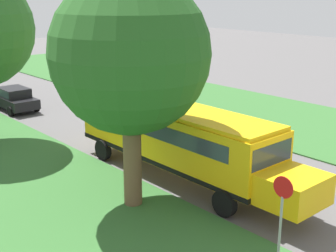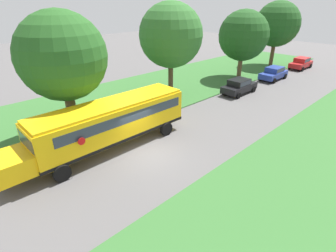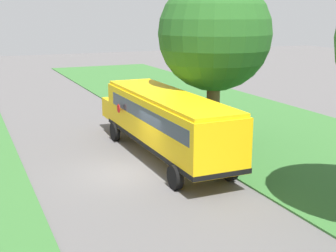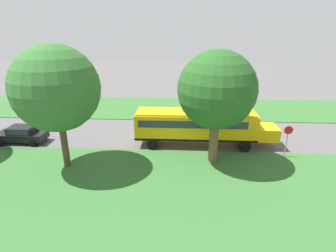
% 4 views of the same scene
% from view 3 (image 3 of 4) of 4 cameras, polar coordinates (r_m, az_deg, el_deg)
% --- Properties ---
extents(ground_plane, '(120.00, 120.00, 0.00)m').
position_cam_3_polar(ground_plane, '(20.68, -5.24, -5.69)').
color(ground_plane, '#565454').
extents(grass_verge, '(12.00, 80.00, 0.08)m').
position_cam_3_polar(grass_verge, '(25.48, 16.59, -2.36)').
color(grass_verge, '#33662D').
rests_on(grass_verge, ground).
extents(school_bus, '(2.85, 12.42, 3.16)m').
position_cam_3_polar(school_bus, '(22.16, -0.45, 0.88)').
color(school_bus, yellow).
rests_on(school_bus, ground).
extents(oak_tree_beside_bus, '(5.73, 5.73, 8.66)m').
position_cam_3_polar(oak_tree_beside_bus, '(23.95, 5.70, 11.25)').
color(oak_tree_beside_bus, brown).
rests_on(oak_tree_beside_bus, ground).
extents(stop_sign, '(0.08, 0.68, 2.74)m').
position_cam_3_polar(stop_sign, '(29.30, -1.97, 3.68)').
color(stop_sign, gray).
rests_on(stop_sign, ground).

